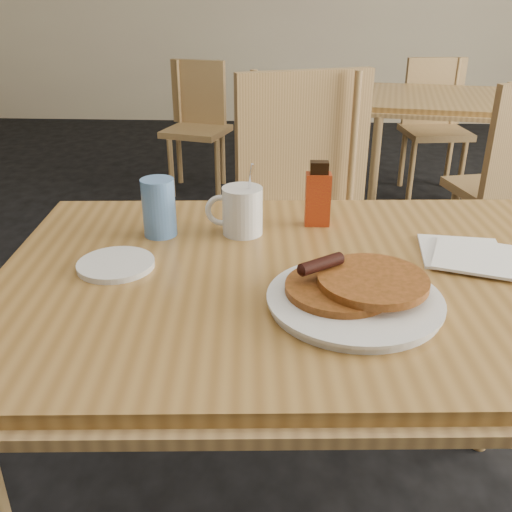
{
  "coord_description": "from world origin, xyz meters",
  "views": [
    {
      "loc": [
        0.02,
        -0.94,
        1.26
      ],
      "look_at": [
        -0.04,
        0.03,
        0.8
      ],
      "focal_mm": 40.0,
      "sensor_mm": 36.0,
      "label": 1
    }
  ],
  "objects_px": {
    "chair_main_far": "(302,204)",
    "main_table": "(312,289)",
    "pancake_plate": "(355,294)",
    "coffee_mug": "(241,210)",
    "neighbor_table": "(470,105)",
    "syrup_bottle": "(318,196)",
    "chair_neighbor_far": "(434,115)",
    "chair_wall_extra": "(198,115)",
    "blue_tumbler": "(159,207)"
  },
  "relations": [
    {
      "from": "chair_main_far",
      "to": "main_table",
      "type": "bearing_deg",
      "value": -109.98
    },
    {
      "from": "pancake_plate",
      "to": "coffee_mug",
      "type": "bearing_deg",
      "value": 125.9
    },
    {
      "from": "chair_main_far",
      "to": "neighbor_table",
      "type": "bearing_deg",
      "value": 35.06
    },
    {
      "from": "main_table",
      "to": "syrup_bottle",
      "type": "relative_size",
      "value": 8.77
    },
    {
      "from": "chair_main_far",
      "to": "chair_neighbor_far",
      "type": "height_order",
      "value": "chair_main_far"
    },
    {
      "from": "chair_wall_extra",
      "to": "coffee_mug",
      "type": "height_order",
      "value": "coffee_mug"
    },
    {
      "from": "blue_tumbler",
      "to": "chair_neighbor_far",
      "type": "bearing_deg",
      "value": 64.76
    },
    {
      "from": "chair_main_far",
      "to": "blue_tumbler",
      "type": "xyz_separation_m",
      "value": [
        -0.34,
        -0.59,
        0.2
      ]
    },
    {
      "from": "pancake_plate",
      "to": "syrup_bottle",
      "type": "xyz_separation_m",
      "value": [
        -0.05,
        0.37,
        0.05
      ]
    },
    {
      "from": "blue_tumbler",
      "to": "pancake_plate",
      "type": "bearing_deg",
      "value": -35.66
    },
    {
      "from": "chair_wall_extra",
      "to": "chair_main_far",
      "type": "bearing_deg",
      "value": -56.34
    },
    {
      "from": "neighbor_table",
      "to": "coffee_mug",
      "type": "distance_m",
      "value": 2.12
    },
    {
      "from": "chair_main_far",
      "to": "chair_neighbor_far",
      "type": "relative_size",
      "value": 1.2
    },
    {
      "from": "neighbor_table",
      "to": "syrup_bottle",
      "type": "height_order",
      "value": "syrup_bottle"
    },
    {
      "from": "neighbor_table",
      "to": "chair_neighbor_far",
      "type": "xyz_separation_m",
      "value": [
        0.01,
        0.76,
        -0.2
      ]
    },
    {
      "from": "chair_main_far",
      "to": "chair_wall_extra",
      "type": "xyz_separation_m",
      "value": [
        -0.65,
        2.02,
        -0.12
      ]
    },
    {
      "from": "main_table",
      "to": "blue_tumbler",
      "type": "distance_m",
      "value": 0.39
    },
    {
      "from": "neighbor_table",
      "to": "syrup_bottle",
      "type": "bearing_deg",
      "value": -115.95
    },
    {
      "from": "chair_wall_extra",
      "to": "blue_tumbler",
      "type": "xyz_separation_m",
      "value": [
        0.31,
        -2.61,
        0.32
      ]
    },
    {
      "from": "chair_wall_extra",
      "to": "chair_neighbor_far",
      "type": "bearing_deg",
      "value": 16.19
    },
    {
      "from": "coffee_mug",
      "to": "main_table",
      "type": "bearing_deg",
      "value": -46.0
    },
    {
      "from": "chair_neighbor_far",
      "to": "blue_tumbler",
      "type": "bearing_deg",
      "value": -122.52
    },
    {
      "from": "chair_neighbor_far",
      "to": "blue_tumbler",
      "type": "relative_size",
      "value": 6.52
    },
    {
      "from": "coffee_mug",
      "to": "blue_tumbler",
      "type": "relative_size",
      "value": 1.3
    },
    {
      "from": "blue_tumbler",
      "to": "syrup_bottle",
      "type": "bearing_deg",
      "value": 12.77
    },
    {
      "from": "neighbor_table",
      "to": "pancake_plate",
      "type": "height_order",
      "value": "pancake_plate"
    },
    {
      "from": "main_table",
      "to": "chair_wall_extra",
      "type": "xyz_separation_m",
      "value": [
        -0.65,
        2.78,
        -0.22
      ]
    },
    {
      "from": "neighbor_table",
      "to": "coffee_mug",
      "type": "height_order",
      "value": "coffee_mug"
    },
    {
      "from": "chair_wall_extra",
      "to": "blue_tumbler",
      "type": "distance_m",
      "value": 2.65
    },
    {
      "from": "chair_wall_extra",
      "to": "blue_tumbler",
      "type": "height_order",
      "value": "blue_tumbler"
    },
    {
      "from": "neighbor_table",
      "to": "chair_wall_extra",
      "type": "bearing_deg",
      "value": 154.1
    },
    {
      "from": "main_table",
      "to": "pancake_plate",
      "type": "relative_size",
      "value": 4.33
    },
    {
      "from": "main_table",
      "to": "neighbor_table",
      "type": "xyz_separation_m",
      "value": [
        0.89,
        2.03,
        -0.0
      ]
    },
    {
      "from": "neighbor_table",
      "to": "blue_tumbler",
      "type": "relative_size",
      "value": 10.28
    },
    {
      "from": "main_table",
      "to": "chair_neighbor_far",
      "type": "relative_size",
      "value": 1.57
    },
    {
      "from": "neighbor_table",
      "to": "coffee_mug",
      "type": "relative_size",
      "value": 7.9
    },
    {
      "from": "main_table",
      "to": "syrup_bottle",
      "type": "height_order",
      "value": "syrup_bottle"
    },
    {
      "from": "chair_wall_extra",
      "to": "pancake_plate",
      "type": "relative_size",
      "value": 2.68
    },
    {
      "from": "neighbor_table",
      "to": "pancake_plate",
      "type": "bearing_deg",
      "value": -110.76
    },
    {
      "from": "pancake_plate",
      "to": "coffee_mug",
      "type": "xyz_separation_m",
      "value": [
        -0.22,
        0.31,
        0.04
      ]
    },
    {
      "from": "neighbor_table",
      "to": "chair_neighbor_far",
      "type": "relative_size",
      "value": 1.58
    },
    {
      "from": "neighbor_table",
      "to": "blue_tumbler",
      "type": "xyz_separation_m",
      "value": [
        -1.22,
        -1.86,
        0.11
      ]
    },
    {
      "from": "chair_main_far",
      "to": "chair_neighbor_far",
      "type": "xyz_separation_m",
      "value": [
        0.9,
        2.03,
        -0.11
      ]
    },
    {
      "from": "chair_main_far",
      "to": "syrup_bottle",
      "type": "relative_size",
      "value": 6.69
    },
    {
      "from": "syrup_bottle",
      "to": "coffee_mug",
      "type": "bearing_deg",
      "value": -162.04
    },
    {
      "from": "pancake_plate",
      "to": "syrup_bottle",
      "type": "bearing_deg",
      "value": 97.71
    },
    {
      "from": "main_table",
      "to": "chair_neighbor_far",
      "type": "bearing_deg",
      "value": 72.16
    },
    {
      "from": "chair_neighbor_far",
      "to": "chair_wall_extra",
      "type": "relative_size",
      "value": 1.03
    },
    {
      "from": "chair_neighbor_far",
      "to": "syrup_bottle",
      "type": "bearing_deg",
      "value": -116.37
    },
    {
      "from": "neighbor_table",
      "to": "chair_main_far",
      "type": "distance_m",
      "value": 1.55
    }
  ]
}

